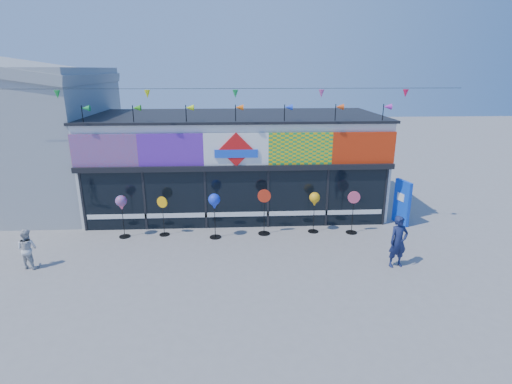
{
  "coord_description": "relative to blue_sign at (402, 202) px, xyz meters",
  "views": [
    {
      "loc": [
        -0.05,
        -11.16,
        5.95
      ],
      "look_at": [
        0.66,
        2.0,
        1.87
      ],
      "focal_mm": 28.0,
      "sensor_mm": 36.0,
      "label": 1
    }
  ],
  "objects": [
    {
      "name": "ground",
      "position": [
        -6.53,
        -3.47,
        -0.89
      ],
      "size": [
        80.0,
        80.0,
        0.0
      ],
      "primitive_type": "plane",
      "color": "gray",
      "rests_on": "ground"
    },
    {
      "name": "kite_shop",
      "position": [
        -6.53,
        2.47,
        1.15
      ],
      "size": [
        16.0,
        5.7,
        5.31
      ],
      "color": "silver",
      "rests_on": "ground"
    },
    {
      "name": "neighbour_building",
      "position": [
        -16.53,
        3.53,
        2.31
      ],
      "size": [
        8.18,
        7.2,
        6.87
      ],
      "color": "#939597",
      "rests_on": "ground"
    },
    {
      "name": "blue_sign",
      "position": [
        0.0,
        0.0,
        0.0
      ],
      "size": [
        0.36,
        0.89,
        1.78
      ],
      "rotation": [
        0.0,
        0.0,
        0.26
      ],
      "color": "blue",
      "rests_on": "ground"
    },
    {
      "name": "spinner_0",
      "position": [
        -10.7,
        -0.78,
        0.39
      ],
      "size": [
        0.41,
        0.41,
        1.61
      ],
      "color": "black",
      "rests_on": "ground"
    },
    {
      "name": "spinner_1",
      "position": [
        -9.27,
        -0.67,
        -0.1
      ],
      "size": [
        0.4,
        0.38,
        1.5
      ],
      "color": "black",
      "rests_on": "ground"
    },
    {
      "name": "spinner_2",
      "position": [
        -7.35,
        -1.02,
        0.46
      ],
      "size": [
        0.43,
        0.43,
        1.69
      ],
      "color": "black",
      "rests_on": "ground"
    },
    {
      "name": "spinner_3",
      "position": [
        -5.53,
        -0.78,
        0.03
      ],
      "size": [
        0.49,
        0.44,
        1.74
      ],
      "color": "black",
      "rests_on": "ground"
    },
    {
      "name": "spinner_4",
      "position": [
        -3.64,
        -0.67,
        0.36
      ],
      "size": [
        0.4,
        0.4,
        1.57
      ],
      "color": "black",
      "rests_on": "ground"
    },
    {
      "name": "spinner_5",
      "position": [
        -2.22,
        -0.85,
        -0.02
      ],
      "size": [
        0.46,
        0.42,
        1.64
      ],
      "color": "black",
      "rests_on": "ground"
    },
    {
      "name": "adult_man",
      "position": [
        -1.57,
        -3.55,
        -0.06
      ],
      "size": [
        0.67,
        0.5,
        1.66
      ],
      "primitive_type": "imported",
      "rotation": [
        0.0,
        0.0,
        0.19
      ],
      "color": "#172049",
      "rests_on": "ground"
    },
    {
      "name": "child",
      "position": [
        -13.03,
        -3.03,
        -0.25
      ],
      "size": [
        0.69,
        0.5,
        1.28
      ],
      "primitive_type": "imported",
      "rotation": [
        0.0,
        0.0,
        2.89
      ],
      "color": "silver",
      "rests_on": "ground"
    }
  ]
}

